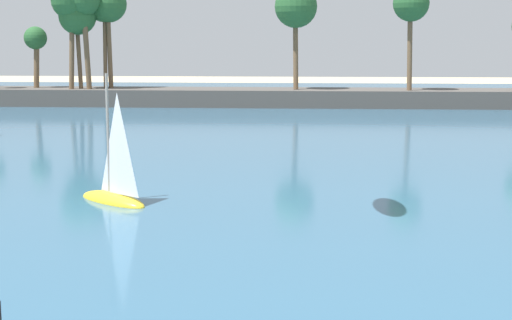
# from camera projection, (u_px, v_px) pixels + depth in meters

# --- Properties ---
(sea) EXTENTS (220.00, 103.90, 0.06)m
(sea) POSITION_uv_depth(u_px,v_px,m) (258.00, 118.00, 67.67)
(sea) COLOR #33607F
(sea) RESTS_ON ground
(palm_headland) EXTENTS (101.82, 6.19, 13.01)m
(palm_headland) POSITION_uv_depth(u_px,v_px,m) (242.00, 66.00, 78.81)
(palm_headland) COLOR #514C47
(palm_headland) RESTS_ON ground
(sailboat_mid_bay) EXTENTS (3.93, 3.52, 5.91)m
(sailboat_mid_bay) POSITION_uv_depth(u_px,v_px,m) (114.00, 190.00, 33.16)
(sailboat_mid_bay) COLOR yellow
(sailboat_mid_bay) RESTS_ON sea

